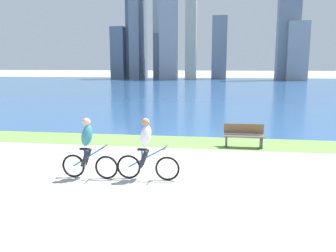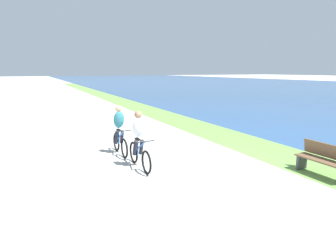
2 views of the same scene
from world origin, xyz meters
TOP-DOWN VIEW (x-y plane):
  - ground_plane at (0.00, 0.00)m, footprint 300.00×300.00m
  - grass_strip_bayside at (0.00, 3.30)m, footprint 120.00×2.23m
  - bay_water_surface at (0.00, 37.25)m, footprint 300.00×65.67m
  - cyclist_lead at (-0.88, -1.56)m, footprint 1.76×0.52m
  - cyclist_trailing at (-2.50, -1.68)m, footprint 1.62×0.52m
  - bench_near_path at (1.98, 2.75)m, footprint 1.50×0.47m
  - city_skyline_far_shore at (-5.53, 61.82)m, footprint 38.23×8.55m

SIDE VIEW (x-z plane):
  - ground_plane at x=0.00m, z-range 0.00..0.00m
  - bay_water_surface at x=0.00m, z-range 0.00..0.00m
  - grass_strip_bayside at x=0.00m, z-range 0.00..0.01m
  - bench_near_path at x=1.98m, z-range 0.00..0.90m
  - cyclist_trailing at x=-2.50m, z-range -0.01..1.69m
  - cyclist_lead at x=-0.88m, z-range -0.01..1.70m
  - city_skyline_far_shore at x=-5.53m, z-range -4.72..22.74m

